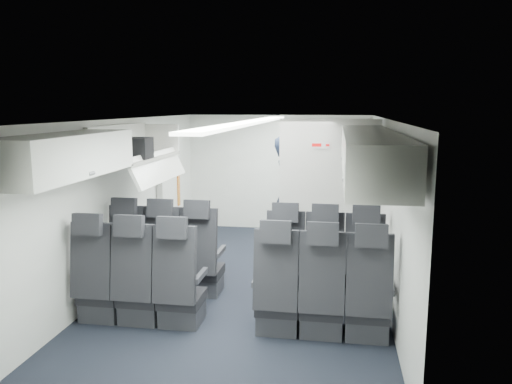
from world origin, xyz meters
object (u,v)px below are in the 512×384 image
(seat_row_front, at_px, (244,265))
(galley_unit, at_px, (329,183))
(seat_row_mid, at_px, (228,292))
(flight_attendant, at_px, (288,196))
(boarding_door, at_px, (169,189))
(carry_on_bag, at_px, (132,148))

(seat_row_front, xyz_separation_m, galley_unit, (0.95, 3.25, 0.55))
(seat_row_mid, bearing_deg, seat_row_front, 90.00)
(flight_attendant, bearing_deg, seat_row_mid, 179.25)
(seat_row_front, relative_size, boarding_door, 1.79)
(boarding_door, bearing_deg, seat_row_front, -51.84)
(seat_row_mid, bearing_deg, flight_attendant, 83.06)
(seat_row_mid, xyz_separation_m, flight_attendant, (0.35, 2.84, 0.53))
(seat_row_mid, xyz_separation_m, carry_on_bag, (-1.38, 0.93, 1.40))
(seat_row_mid, distance_m, carry_on_bag, 2.17)
(boarding_door, bearing_deg, carry_on_bag, -82.72)
(galley_unit, bearing_deg, flight_attendant, -114.70)
(seat_row_front, distance_m, galley_unit, 3.43)
(seat_row_front, relative_size, carry_on_bag, 7.63)
(galley_unit, relative_size, boarding_door, 1.02)
(seat_row_front, bearing_deg, boarding_door, 128.16)
(seat_row_front, relative_size, flight_attendant, 1.79)
(seat_row_mid, relative_size, carry_on_bag, 7.63)
(boarding_door, distance_m, flight_attendant, 1.99)
(flight_attendant, distance_m, carry_on_bag, 2.72)
(seat_row_front, bearing_deg, seat_row_mid, -90.00)
(flight_attendant, xyz_separation_m, carry_on_bag, (-1.72, -1.91, 0.87))
(galley_unit, xyz_separation_m, carry_on_bag, (-2.33, -3.22, 0.86))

